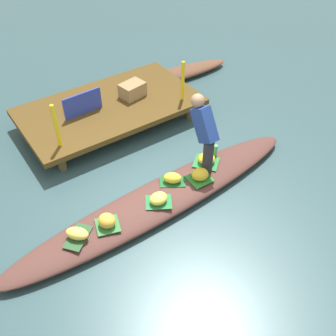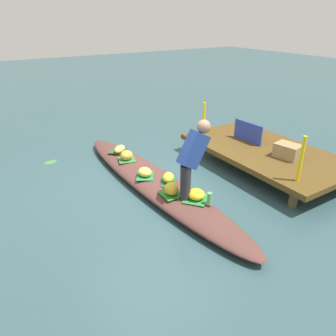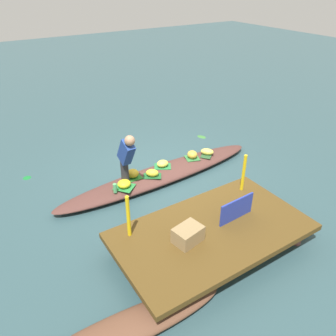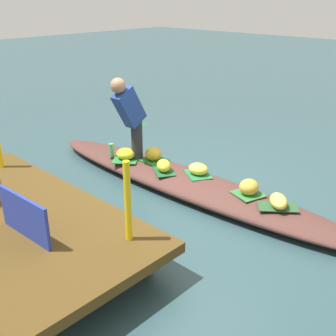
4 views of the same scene
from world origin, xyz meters
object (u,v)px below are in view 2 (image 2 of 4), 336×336
banana_bunch_1 (171,189)px  vendor_person (193,156)px  vendor_boat (154,182)px  produce_crate (288,151)px  banana_bunch_5 (145,172)px  market_banner (248,132)px  banana_bunch_0 (168,178)px  water_bottle (209,199)px  banana_bunch_4 (196,194)px  banana_bunch_2 (120,149)px  banana_bunch_3 (127,155)px

banana_bunch_1 → vendor_person: vendor_person is taller
vendor_boat → produce_crate: 2.50m
banana_bunch_5 → market_banner: (0.02, 2.40, 0.29)m
banana_bunch_0 → produce_crate: produce_crate is taller
banana_bunch_0 → produce_crate: size_ratio=0.62×
banana_bunch_5 → water_bottle: (1.32, 0.36, 0.02)m
banana_bunch_4 → water_bottle: water_bottle is taller
banana_bunch_2 → banana_bunch_4: 2.31m
banana_bunch_5 → water_bottle: bearing=15.0°
vendor_boat → banana_bunch_3: size_ratio=20.43×
water_bottle → banana_bunch_2: bearing=-173.8°
vendor_boat → banana_bunch_1: size_ratio=19.09×
vendor_boat → produce_crate: size_ratio=11.23×
water_bottle → banana_bunch_1: bearing=-150.7°
banana_bunch_3 → market_banner: bearing=71.0°
banana_bunch_0 → banana_bunch_2: bearing=-174.7°
market_banner → produce_crate: size_ratio=1.62×
water_bottle → market_banner: market_banner is taller
banana_bunch_4 → market_banner: size_ratio=0.38×
vendor_person → market_banner: bearing=114.6°
vendor_person → water_bottle: 0.68m
banana_bunch_1 → banana_bunch_4: 0.40m
banana_bunch_2 → banana_bunch_3: banana_bunch_3 is taller
banana_bunch_0 → market_banner: bearing=99.9°
vendor_person → market_banner: size_ratio=1.67×
banana_bunch_4 → vendor_person: size_ratio=0.23×
banana_bunch_3 → vendor_person: vendor_person is taller
banana_bunch_5 → banana_bunch_4: bearing=14.7°
banana_bunch_1 → vendor_boat: bearing=173.8°
vendor_boat → banana_bunch_2: 1.32m
banana_bunch_3 → vendor_person: (1.78, 0.23, 0.59)m
banana_bunch_2 → banana_bunch_5: (1.20, -0.08, 0.00)m
banana_bunch_0 → banana_bunch_4: banana_bunch_0 is taller
banana_bunch_2 → produce_crate: bearing=46.3°
vendor_boat → banana_bunch_4: 1.02m
banana_bunch_0 → banana_bunch_3: size_ratio=1.12×
vendor_boat → banana_bunch_0: (0.30, 0.11, 0.19)m
banana_bunch_3 → water_bottle: water_bottle is taller
banana_bunch_0 → banana_bunch_5: size_ratio=1.03×
banana_bunch_1 → banana_bunch_2: (-1.98, 0.03, -0.02)m
vendor_boat → banana_bunch_2: banana_bunch_2 is taller
vendor_boat → market_banner: market_banner is taller
banana_bunch_0 → produce_crate: (0.62, 2.18, 0.21)m
produce_crate → vendor_person: bearing=-90.8°
vendor_person → vendor_boat: bearing=-170.3°
vendor_boat → banana_bunch_0: bearing=18.2°
water_bottle → produce_crate: bearing=98.4°
banana_bunch_1 → banana_bunch_5: banana_bunch_1 is taller
vendor_boat → banana_bunch_4: bearing=7.5°
banana_bunch_4 → banana_bunch_5: (-1.09, -0.29, -0.00)m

